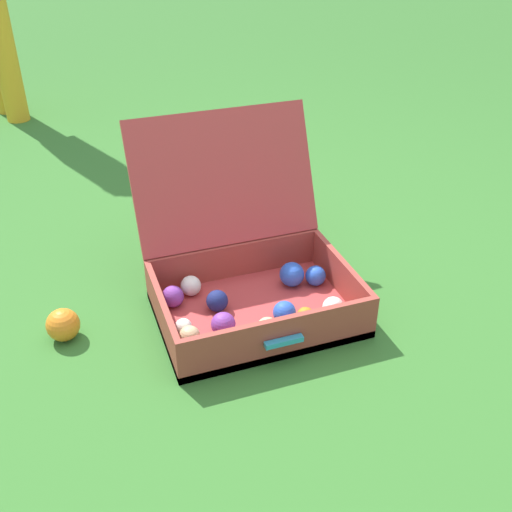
% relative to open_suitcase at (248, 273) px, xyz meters
% --- Properties ---
extents(ground_plane, '(16.00, 16.00, 0.00)m').
position_rel_open_suitcase_xyz_m(ground_plane, '(-0.03, -0.10, -0.12)').
color(ground_plane, '#336B28').
extents(open_suitcase, '(0.59, 0.63, 0.53)m').
position_rel_open_suitcase_xyz_m(open_suitcase, '(0.00, 0.00, 0.00)').
color(open_suitcase, '#B23838').
rests_on(open_suitcase, ground).
extents(stray_ball_on_grass, '(0.10, 0.10, 0.10)m').
position_rel_open_suitcase_xyz_m(stray_ball_on_grass, '(-0.56, 0.02, -0.07)').
color(stray_ball_on_grass, orange).
rests_on(stray_ball_on_grass, ground).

